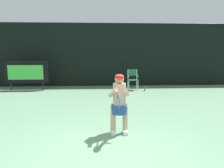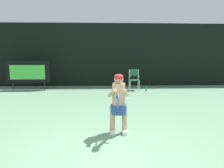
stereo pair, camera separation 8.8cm
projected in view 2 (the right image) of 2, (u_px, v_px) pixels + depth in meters
name	position (u px, v px, depth m)	size (l,w,h in m)	color
ground	(108.00, 160.00, 3.92)	(18.00, 22.00, 0.03)	slate
backdrop_screen	(105.00, 55.00, 12.22)	(18.00, 0.12, 3.66)	black
scoreboard	(28.00, 72.00, 10.92)	(2.20, 0.21, 1.50)	black
umpire_chair	(134.00, 78.00, 10.99)	(0.52, 0.44, 1.08)	white
water_bottle	(146.00, 89.00, 10.70)	(0.07, 0.07, 0.27)	green
tennis_player	(119.00, 102.00, 5.05)	(0.54, 0.62, 1.47)	white
tennis_racket	(118.00, 101.00, 4.52)	(0.03, 0.60, 0.31)	black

